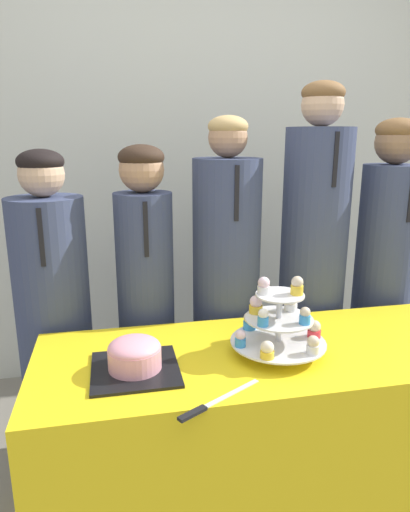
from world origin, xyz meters
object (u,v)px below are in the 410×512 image
round_cake (135,356)px  student_1 (147,311)px  cake_knife (207,406)px  student_4 (382,285)px  student_2 (226,300)px  student_3 (312,279)px  cupcake_stand (278,322)px  student_0 (55,327)px

round_cake → student_1: size_ratio=0.20×
cake_knife → student_4: 1.30m
round_cake → student_1: bearing=81.6°
round_cake → student_2: 0.70m
student_3 → cake_knife: bearing=-130.2°
student_1 → student_4: bearing=0.0°
student_3 → cupcake_stand: bearing=-124.9°
cake_knife → cupcake_stand: cupcake_stand is taller
student_0 → student_2: (0.74, 0.00, 0.06)m
cake_knife → student_3: student_3 is taller
cake_knife → round_cake: bearing=97.3°
cake_knife → student_2: size_ratio=0.18×
round_cake → student_2: bearing=51.1°
round_cake → cake_knife: (0.19, -0.24, -0.05)m
cupcake_stand → round_cake: bearing=-176.3°
student_4 → cupcake_stand: bearing=-145.0°
student_3 → student_4: 0.38m
student_0 → student_2: student_2 is taller
round_cake → student_2: student_2 is taller
student_1 → student_3: bearing=0.0°
cupcake_stand → student_1: bearing=129.0°
cupcake_stand → cake_knife: bearing=-138.2°
round_cake → student_3: bearing=32.6°
student_1 → student_4: 1.14m
cake_knife → student_4: size_ratio=0.18×
cake_knife → student_4: bearing=7.1°
student_1 → student_3: size_ratio=0.85×
student_4 → student_3: bearing=180.0°
student_3 → round_cake: bearing=-147.4°
round_cake → cake_knife: size_ratio=1.01×
round_cake → cupcake_stand: bearing=3.7°
round_cake → cupcake_stand: 0.50m
cupcake_stand → student_0: 0.96m
student_0 → student_3: size_ratio=0.84×
student_4 → round_cake: bearing=-156.0°
round_cake → student_4: 1.34m
cupcake_stand → student_3: 0.62m
round_cake → student_0: (-0.31, 0.54, -0.10)m
student_3 → student_0: bearing=-180.0°
cupcake_stand → student_3: bearing=55.1°
student_4 → cake_knife: bearing=-142.8°
student_0 → student_4: 1.53m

